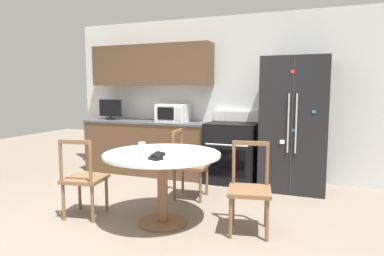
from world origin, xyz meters
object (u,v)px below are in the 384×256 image
object	(u,v)px
dining_chair_left	(84,179)
candle_glass	(142,146)
wallet	(157,157)
dining_chair_far	(189,165)
dining_chair_right	(250,190)
microwave	(173,113)
countertop_tv	(110,109)
oven_range	(232,152)
refrigerator	(294,124)

from	to	relation	value
dining_chair_left	candle_glass	size ratio (longest dim) A/B	11.20
wallet	dining_chair_far	bearing A→B (deg)	97.42
candle_glass	dining_chair_left	bearing A→B (deg)	-155.38
dining_chair_right	microwave	bearing A→B (deg)	-58.23
wallet	countertop_tv	bearing A→B (deg)	132.64
countertop_tv	dining_chair_right	bearing A→B (deg)	-31.88
dining_chair_left	microwave	bearing A→B (deg)	76.13
oven_range	candle_glass	bearing A→B (deg)	-108.18
microwave	candle_glass	distance (m)	1.90
candle_glass	wallet	bearing A→B (deg)	-47.07
refrigerator	candle_glass	bearing A→B (deg)	-130.91
dining_chair_right	wallet	distance (m)	0.99
candle_glass	countertop_tv	bearing A→B (deg)	132.57
oven_range	candle_glass	size ratio (longest dim) A/B	13.41
countertop_tv	dining_chair_left	distance (m)	2.39
dining_chair_far	dining_chair_right	xyz separation A→B (m)	(0.97, -0.79, 0.00)
candle_glass	wallet	world-z (taller)	candle_glass
oven_range	wallet	world-z (taller)	oven_range
dining_chair_far	refrigerator	bearing A→B (deg)	122.02
dining_chair_left	dining_chair_right	bearing A→B (deg)	-1.25
refrigerator	microwave	xyz separation A→B (m)	(-1.94, 0.10, 0.11)
microwave	refrigerator	bearing A→B (deg)	-3.02
countertop_tv	wallet	world-z (taller)	countertop_tv
dining_chair_left	refrigerator	bearing A→B (deg)	33.87
refrigerator	dining_chair_right	bearing A→B (deg)	-99.14
refrigerator	dining_chair_far	bearing A→B (deg)	-143.11
refrigerator	oven_range	size ratio (longest dim) A/B	1.74
refrigerator	wallet	bearing A→B (deg)	-116.57
oven_range	wallet	bearing A→B (deg)	-94.41
dining_chair_right	candle_glass	bearing A→B (deg)	-10.45
microwave	countertop_tv	distance (m)	1.19
dining_chair_left	wallet	world-z (taller)	dining_chair_left
countertop_tv	dining_chair_left	size ratio (longest dim) A/B	0.47
dining_chair_left	wallet	xyz separation A→B (m)	(1.00, -0.17, 0.36)
countertop_tv	wallet	xyz separation A→B (m)	(2.04, -2.22, -0.30)
microwave	dining_chair_right	bearing A→B (deg)	-47.65
microwave	dining_chair_far	world-z (taller)	microwave
dining_chair_far	countertop_tv	bearing A→B (deg)	-122.46
refrigerator	oven_range	world-z (taller)	refrigerator
refrigerator	dining_chair_far	xyz separation A→B (m)	(-1.25, -0.94, -0.50)
oven_range	countertop_tv	world-z (taller)	countertop_tv
countertop_tv	microwave	bearing A→B (deg)	2.61
candle_glass	dining_chair_right	bearing A→B (deg)	0.13
oven_range	dining_chair_left	size ratio (longest dim) A/B	1.20
refrigerator	wallet	size ratio (longest dim) A/B	11.27
countertop_tv	dining_chair_right	xyz separation A→B (m)	(2.85, -1.77, -0.66)
dining_chair_far	wallet	xyz separation A→B (m)	(0.16, -1.24, 0.36)
refrigerator	dining_chair_right	world-z (taller)	refrigerator
dining_chair_right	dining_chair_left	size ratio (longest dim) A/B	1.00
refrigerator	dining_chair_far	world-z (taller)	refrigerator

